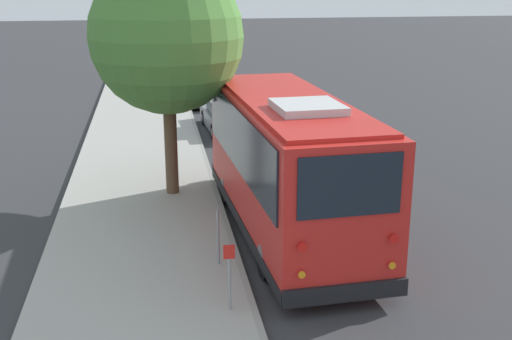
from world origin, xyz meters
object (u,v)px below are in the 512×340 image
parked_sedan_gray (226,117)px  shuttle_bus (288,159)px  parked_sedan_silver (206,92)px  parked_sedan_blue (199,73)px  sign_post_near (229,276)px  street_tree (166,25)px  sign_post_far (218,237)px

parked_sedan_gray → shuttle_bus: bearing=177.9°
shuttle_bus → parked_sedan_silver: 17.48m
parked_sedan_blue → shuttle_bus: bearing=-178.4°
parked_sedan_silver → sign_post_near: (-21.36, 1.42, 0.26)m
shuttle_bus → parked_sedan_silver: (17.42, 0.55, -1.38)m
parked_sedan_silver → street_tree: street_tree is taller
parked_sedan_gray → street_tree: bearing=158.8°
street_tree → parked_sedan_gray: bearing=-18.0°
shuttle_bus → parked_sedan_gray: bearing=-2.0°
shuttle_bus → sign_post_near: (-3.94, 1.97, -1.12)m
shuttle_bus → sign_post_far: (-1.90, 1.97, -1.17)m
street_tree → shuttle_bus: bearing=-140.0°
parked_sedan_gray → sign_post_near: 15.22m
parked_sedan_silver → shuttle_bus: bearing=-174.1°
parked_sedan_silver → sign_post_far: size_ratio=3.48×
shuttle_bus → parked_sedan_gray: 11.26m
parked_sedan_gray → sign_post_far: size_ratio=3.54×
parked_sedan_silver → street_tree: size_ratio=0.61×
sign_post_near → street_tree: bearing=6.4°
parked_sedan_blue → sign_post_far: 25.76m
parked_sedan_blue → street_tree: street_tree is taller
parked_sedan_silver → parked_sedan_blue: parked_sedan_blue is taller
sign_post_near → shuttle_bus: bearing=-26.6°
parked_sedan_gray → parked_sedan_silver: bearing=-0.3°
shuttle_bus → street_tree: 5.27m
parked_sedan_blue → street_tree: 21.09m
parked_sedan_blue → sign_post_far: bearing=177.2°
parked_sedan_gray → sign_post_near: size_ratio=3.37×
parked_sedan_silver → street_tree: bearing=175.1°
street_tree → parked_sedan_blue: bearing=-6.6°
parked_sedan_gray → sign_post_far: (-13.08, 1.74, 0.18)m
sign_post_far → parked_sedan_blue: bearing=-3.5°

